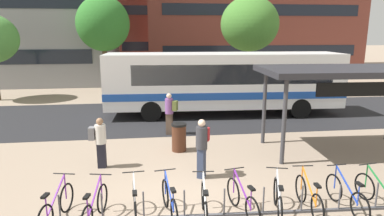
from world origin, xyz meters
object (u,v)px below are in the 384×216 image
object	(u,v)px
parked_bicycle_purple_0	(56,207)
parked_bicycle_orange_7	(309,197)
parked_bicycle_white_4	(205,204)
commuter_red_pack_1	(202,144)
commuter_grey_pack_0	(100,139)
trash_bin	(179,137)
city_bus	(222,81)
parked_bicycle_purple_5	(242,200)
parked_bicycle_silver_2	(135,205)
commuter_olive_pack_2	(170,111)
street_tree_1	(250,24)
parked_bicycle_blue_8	(346,196)
parked_bicycle_purple_1	(95,208)
parked_bicycle_silver_6	(278,200)
street_tree_0	(103,24)
parked_bicycle_green_9	(380,195)
transit_shelter	(347,74)
parked_bicycle_blue_3	(170,202)

from	to	relation	value
parked_bicycle_purple_0	parked_bicycle_orange_7	world-z (taller)	same
parked_bicycle_white_4	commuter_red_pack_1	distance (m)	2.44
commuter_grey_pack_0	trash_bin	size ratio (longest dim) A/B	1.59
city_bus	parked_bicycle_purple_5	distance (m)	10.14
city_bus	parked_bicycle_silver_2	size ratio (longest dim) A/B	7.04
commuter_olive_pack_2	street_tree_1	xyz separation A→B (m)	(6.15, 9.52, 3.77)
city_bus	parked_bicycle_blue_8	size ratio (longest dim) A/B	7.03
commuter_red_pack_1	parked_bicycle_purple_0	bearing A→B (deg)	-32.69
parked_bicycle_purple_1	parked_bicycle_silver_2	bearing A→B (deg)	-76.63
parked_bicycle_silver_6	street_tree_0	distance (m)	19.75
parked_bicycle_silver_6	trash_bin	xyz separation A→B (m)	(-1.92, 4.69, 0.13)
parked_bicycle_purple_0	street_tree_0	size ratio (longest dim) A/B	0.25
parked_bicycle_blue_8	street_tree_1	world-z (taller)	street_tree_1
parked_bicycle_orange_7	commuter_grey_pack_0	distance (m)	6.35
parked_bicycle_orange_7	street_tree_1	world-z (taller)	street_tree_1
parked_bicycle_green_9	commuter_olive_pack_2	size ratio (longest dim) A/B	0.97
transit_shelter	parked_bicycle_silver_2	bearing A→B (deg)	-150.11
transit_shelter	commuter_red_pack_1	xyz separation A→B (m)	(-5.36, -1.64, -1.79)
transit_shelter	parked_bicycle_purple_0	bearing A→B (deg)	-155.45
parked_bicycle_purple_1	commuter_olive_pack_2	size ratio (longest dim) A/B	0.96
city_bus	parked_bicycle_purple_1	xyz separation A→B (m)	(-5.03, -9.85, -1.39)
parked_bicycle_blue_8	commuter_grey_pack_0	xyz separation A→B (m)	(-6.25, 3.47, 0.56)
parked_bicycle_purple_1	parked_bicycle_blue_3	world-z (taller)	same
city_bus	parked_bicycle_purple_0	xyz separation A→B (m)	(-5.89, -9.71, -1.39)
parked_bicycle_silver_2	parked_bicycle_white_4	distance (m)	1.59
transit_shelter	street_tree_1	world-z (taller)	street_tree_1
parked_bicycle_silver_2	commuter_olive_pack_2	bearing A→B (deg)	-14.55
parked_bicycle_blue_8	commuter_grey_pack_0	distance (m)	7.17
street_tree_0	transit_shelter	bearing A→B (deg)	-54.87
commuter_grey_pack_0	street_tree_1	world-z (taller)	street_tree_1
parked_bicycle_white_4	street_tree_1	bearing A→B (deg)	-14.35
parked_bicycle_green_9	street_tree_1	bearing A→B (deg)	-12.57
parked_bicycle_white_4	transit_shelter	size ratio (longest dim) A/B	0.29
city_bus	parked_bicycle_purple_1	bearing A→B (deg)	65.50
parked_bicycle_silver_6	parked_bicycle_purple_1	bearing A→B (deg)	103.53
parked_bicycle_purple_1	parked_bicycle_orange_7	size ratio (longest dim) A/B	0.99
parked_bicycle_orange_7	commuter_red_pack_1	bearing A→B (deg)	48.37
parked_bicycle_silver_2	parked_bicycle_green_9	distance (m)	5.90
city_bus	parked_bicycle_white_4	size ratio (longest dim) A/B	7.04
parked_bicycle_purple_0	street_tree_1	bearing A→B (deg)	-17.84
commuter_red_pack_1	street_tree_1	distance (m)	15.43
transit_shelter	commuter_olive_pack_2	distance (m)	6.88
parked_bicycle_silver_2	commuter_grey_pack_0	bearing A→B (deg)	16.23
parked_bicycle_blue_3	commuter_olive_pack_2	xyz separation A→B (m)	(0.42, 6.53, 0.64)
city_bus	parked_bicycle_purple_1	world-z (taller)	city_bus
parked_bicycle_purple_1	commuter_grey_pack_0	size ratio (longest dim) A/B	1.04
parked_bicycle_purple_1	parked_bicycle_orange_7	xyz separation A→B (m)	(5.00, -0.11, 0.00)
commuter_grey_pack_0	city_bus	bearing A→B (deg)	53.98
parked_bicycle_green_9	parked_bicycle_blue_8	bearing A→B (deg)	79.81
commuter_red_pack_1	commuter_olive_pack_2	world-z (taller)	commuter_red_pack_1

